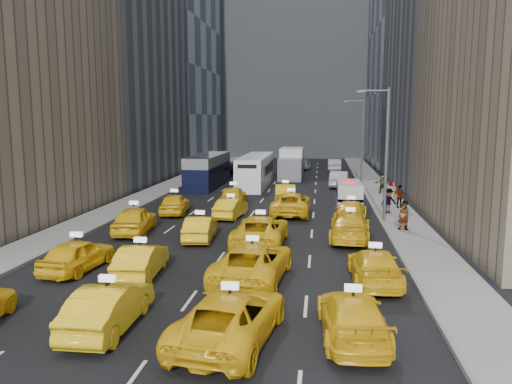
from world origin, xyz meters
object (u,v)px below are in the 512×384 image
taxi_2 (230,317)px  double_decker (208,171)px  city_bus (256,171)px  box_truck (291,164)px  nypd_van (349,195)px  taxi_3 (352,316)px  taxi_1 (109,307)px  pedestrian_0 (403,217)px

taxi_2 → double_decker: bearing=-68.2°
city_bus → box_truck: box_truck is taller
nypd_van → box_truck: (-5.70, 18.58, 0.78)m
taxi_2 → box_truck: size_ratio=0.72×
nypd_van → city_bus: (-9.00, 11.34, 0.62)m
taxi_2 → city_bus: 36.80m
box_truck → taxi_3: bearing=-91.2°
taxi_3 → double_decker: size_ratio=0.44×
nypd_van → double_decker: size_ratio=0.44×
taxi_1 → city_bus: city_bus is taller
taxi_2 → box_truck: 43.82m
box_truck → taxi_2: bearing=-96.3°
nypd_van → taxi_2: bearing=-102.8°
taxi_1 → taxi_2: taxi_2 is taller
taxi_1 → double_decker: (-4.56, 35.07, 0.84)m
double_decker → city_bus: bearing=21.2°
nypd_van → pedestrian_0: bearing=-73.9°
nypd_van → city_bus: city_bus is taller
pedestrian_0 → taxi_3: bearing=-109.7°
city_bus → double_decker: bearing=-165.0°
taxi_1 → taxi_3: size_ratio=0.94×
taxi_1 → pedestrian_0: pedestrian_0 is taller
taxi_2 → nypd_van: 25.73m
taxi_2 → nypd_van: bearing=-93.3°
taxi_3 → taxi_1: bearing=-1.7°
nypd_van → pedestrian_0: size_ratio=2.97×
nypd_van → pedestrian_0: (2.83, -8.93, 0.03)m
nypd_van → box_truck: size_ratio=0.63×
nypd_van → taxi_3: bearing=-94.3°
city_bus → taxi_3: bearing=-76.1°
taxi_2 → double_decker: double_decker is taller
double_decker → taxi_3: bearing=-62.2°
taxi_1 → box_truck: size_ratio=0.59×
double_decker → city_bus: (4.79, 1.14, -0.04)m
double_decker → box_truck: 11.64m
taxi_1 → taxi_3: taxi_1 is taller
double_decker → box_truck: (8.09, 8.37, 0.13)m
taxi_1 → city_bus: (0.23, 36.21, 0.80)m
taxi_2 → city_bus: bearing=-75.9°
taxi_2 → box_truck: bearing=-81.2°
taxi_3 → pedestrian_0: size_ratio=2.97×
box_truck → pedestrian_0: bearing=-80.0°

